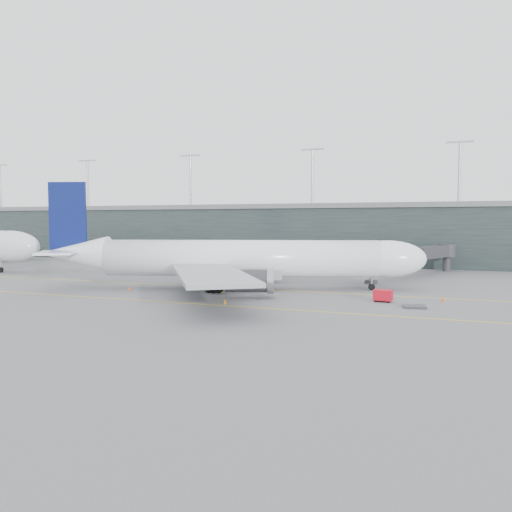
% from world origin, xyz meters
% --- Properties ---
extents(ground, '(320.00, 320.00, 0.00)m').
position_xyz_m(ground, '(0.00, 0.00, 0.00)').
color(ground, '#59595E').
rests_on(ground, ground).
extents(taxiline_a, '(160.00, 0.25, 0.02)m').
position_xyz_m(taxiline_a, '(0.00, -4.00, 0.01)').
color(taxiline_a, gold).
rests_on(taxiline_a, ground).
extents(taxiline_b, '(160.00, 0.25, 0.02)m').
position_xyz_m(taxiline_b, '(0.00, -20.00, 0.01)').
color(taxiline_b, gold).
rests_on(taxiline_b, ground).
extents(taxiline_lead_main, '(0.25, 60.00, 0.02)m').
position_xyz_m(taxiline_lead_main, '(5.00, 20.00, 0.01)').
color(taxiline_lead_main, gold).
rests_on(taxiline_lead_main, ground).
extents(terminal, '(240.00, 36.00, 29.00)m').
position_xyz_m(terminal, '(-0.00, 58.00, 7.62)').
color(terminal, black).
rests_on(terminal, ground).
extents(main_aircraft, '(59.88, 55.08, 17.12)m').
position_xyz_m(main_aircraft, '(5.96, -4.97, 4.80)').
color(main_aircraft, white).
rests_on(main_aircraft, ground).
extents(jet_bridge, '(18.23, 42.69, 5.84)m').
position_xyz_m(jet_bridge, '(27.88, 21.64, 4.37)').
color(jet_bridge, '#2E2E33').
rests_on(jet_bridge, ground).
extents(gse_cart, '(2.56, 1.80, 1.63)m').
position_xyz_m(gse_cart, '(28.94, -9.90, 0.91)').
color(gse_cart, red).
rests_on(gse_cart, ground).
extents(baggage_dolly, '(3.04, 2.57, 0.28)m').
position_xyz_m(baggage_dolly, '(33.11, -13.26, 0.17)').
color(baggage_dolly, '#333237').
rests_on(baggage_dolly, ground).
extents(uld_a, '(2.32, 2.08, 1.74)m').
position_xyz_m(uld_a, '(-5.64, 11.07, 0.92)').
color(uld_a, '#343439').
rests_on(uld_a, ground).
extents(uld_b, '(2.21, 1.77, 2.00)m').
position_xyz_m(uld_b, '(-2.09, 11.06, 1.05)').
color(uld_b, '#343439').
rests_on(uld_b, ground).
extents(uld_c, '(2.21, 1.78, 1.99)m').
position_xyz_m(uld_c, '(1.02, 10.38, 1.05)').
color(uld_c, '#343439').
rests_on(uld_c, ground).
extents(cone_nose, '(0.49, 0.49, 0.78)m').
position_xyz_m(cone_nose, '(36.53, -6.97, 0.39)').
color(cone_nose, '#ED450D').
rests_on(cone_nose, ground).
extents(cone_wing_stbd, '(0.46, 0.46, 0.73)m').
position_xyz_m(cone_wing_stbd, '(9.54, -18.59, 0.36)').
color(cone_wing_stbd, '#CA650B').
rests_on(cone_wing_stbd, ground).
extents(cone_wing_port, '(0.40, 0.40, 0.64)m').
position_xyz_m(cone_wing_port, '(7.23, 9.42, 0.32)').
color(cone_wing_port, red).
rests_on(cone_wing_port, ground).
extents(cone_tail, '(0.45, 0.45, 0.71)m').
position_xyz_m(cone_tail, '(-9.63, -12.15, 0.36)').
color(cone_tail, '#E1440C').
rests_on(cone_tail, ground).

